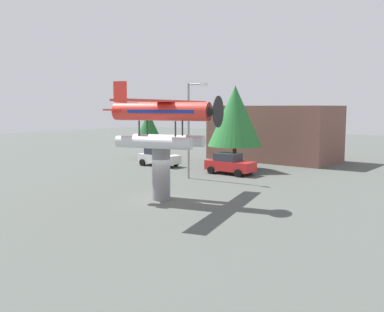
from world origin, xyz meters
name	(u,v)px	position (x,y,z in m)	size (l,w,h in m)	color
ground_plane	(161,200)	(0.00, 0.00, 0.00)	(140.00, 140.00, 0.00)	#4C514C
display_pedestal	(161,174)	(0.00, 0.00, 1.61)	(1.10, 1.10, 3.23)	slate
floatplane_monument	(163,119)	(0.13, 0.04, 4.90)	(7.19, 10.30, 4.00)	silver
car_near_white	(159,157)	(-10.43, 10.88, 0.88)	(4.20, 2.02, 1.76)	white
car_mid_red	(230,164)	(-2.32, 10.96, 0.88)	(4.20, 2.02, 1.76)	red
streetlight_primary	(191,123)	(-3.48, 7.15, 4.36)	(1.84, 0.28, 7.47)	gray
storefront_building	(274,133)	(-4.09, 22.00, 2.88)	(12.84, 6.79, 5.76)	brown
tree_west	(148,126)	(-15.17, 14.38, 3.58)	(2.81, 2.81, 5.17)	brown
tree_east	(235,116)	(-3.38, 13.32, 4.84)	(4.83, 4.83, 7.53)	brown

